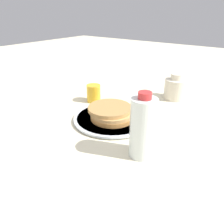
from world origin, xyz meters
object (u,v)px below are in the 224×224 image
Objects in this scene: water_bottle_near at (143,127)px; cream_jug at (175,88)px; pancake_stack at (112,113)px; juice_glass at (94,93)px; plate at (112,118)px.

cream_jug is at bearing 100.90° from water_bottle_near.
water_bottle_near is at bearing -31.29° from pancake_stack.
pancake_stack is 0.37m from cream_jug.
pancake_stack is 0.91× the size of water_bottle_near.
water_bottle_near reaches higher than juice_glass.
juice_glass is at bearing 149.07° from water_bottle_near.
pancake_stack is 0.20m from juice_glass.
plate is 1.67× the size of pancake_stack.
plate is 1.52× the size of water_bottle_near.
pancake_stack is (0.00, -0.01, 0.03)m from plate.
plate is 3.81× the size of juice_glass.
plate is 0.36m from cream_jug.
water_bottle_near is (0.09, -0.47, 0.04)m from cream_jug.
juice_glass is 0.65× the size of cream_jug.
plate is at bearing -106.58° from cream_jug.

